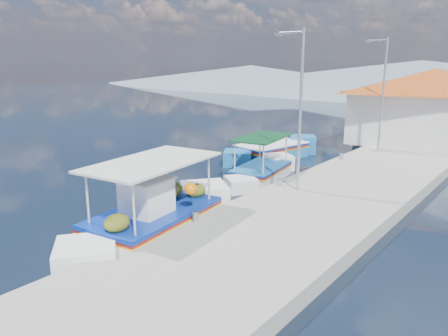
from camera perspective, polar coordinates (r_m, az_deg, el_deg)
The scene contains 10 objects.
ground at distance 18.40m, azimuth -6.33°, elevation -3.18°, with size 160.00×160.00×0.00m, color black.
quay at distance 20.26m, azimuth 18.18°, elevation -1.45°, with size 5.00×44.00×0.50m, color gray.
bollards at distance 20.27m, azimuth 11.97°, elevation 0.13°, with size 0.20×17.20×0.30m.
main_caique at distance 14.25m, azimuth -8.83°, elevation -6.33°, with size 2.92×7.90×2.62m.
caique_green_canopy at distance 20.29m, azimuth 5.00°, elevation -0.53°, with size 2.36×5.85×2.21m.
caique_blue_hull at distance 24.66m, azimuth 6.29°, elevation 2.09°, with size 3.11×6.96×1.27m.
caique_far at distance 32.11m, azimuth 19.84°, elevation 4.42°, with size 2.94×7.60×2.69m.
harbor_building at distance 28.30m, azimuth 25.55°, elevation 7.34°, with size 10.49×10.49×4.40m.
lamp_post_near at distance 16.56m, azimuth 9.69°, elevation 8.41°, with size 1.21×0.14×6.00m.
lamp_post_far at distance 24.82m, azimuth 19.85°, elevation 9.62°, with size 1.21×0.14×6.00m.
Camera 1 is at (12.36, -12.49, 5.44)m, focal length 35.06 mm.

